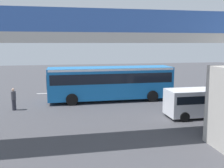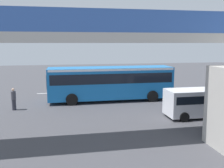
{
  "view_description": "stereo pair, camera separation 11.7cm",
  "coord_description": "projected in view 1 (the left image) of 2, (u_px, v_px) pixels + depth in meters",
  "views": [
    {
      "loc": [
        4.13,
        24.02,
        5.37
      ],
      "look_at": [
        -0.3,
        1.35,
        1.6
      ],
      "focal_mm": 40.36,
      "sensor_mm": 36.0,
      "label": 1
    },
    {
      "loc": [
        4.01,
        24.04,
        5.37
      ],
      "look_at": [
        -0.3,
        1.35,
        1.6
      ],
      "focal_mm": 40.36,
      "sensor_mm": 36.0,
      "label": 2
    }
  ],
  "objects": [
    {
      "name": "lane_dash_leftmost",
      "position": [
        152.0,
        89.0,
        29.42
      ],
      "size": [
        2.0,
        0.2,
        0.01
      ],
      "primitive_type": "cube",
      "color": "silver",
      "rests_on": "ground"
    },
    {
      "name": "parked_van",
      "position": [
        199.0,
        101.0,
        18.41
      ],
      "size": [
        4.8,
        2.17,
        2.05
      ],
      "color": "silver",
      "rests_on": "ground"
    },
    {
      "name": "traffic_sign",
      "position": [
        50.0,
        76.0,
        26.46
      ],
      "size": [
        0.08,
        0.6,
        2.8
      ],
      "color": "slate",
      "rests_on": "ground"
    },
    {
      "name": "bicycle_blue",
      "position": [
        205.0,
        95.0,
        24.5
      ],
      "size": [
        1.77,
        0.44,
        0.96
      ],
      "color": "black",
      "rests_on": "ground"
    },
    {
      "name": "lane_dash_left",
      "position": [
        118.0,
        91.0,
        28.66
      ],
      "size": [
        2.0,
        0.2,
        0.01
      ],
      "primitive_type": "cube",
      "color": "silver",
      "rests_on": "ground"
    },
    {
      "name": "bicycle_black",
      "position": [
        207.0,
        102.0,
        21.47
      ],
      "size": [
        1.77,
        0.44,
        0.96
      ],
      "color": "black",
      "rests_on": "ground"
    },
    {
      "name": "bicycle_red",
      "position": [
        200.0,
        100.0,
        22.35
      ],
      "size": [
        1.77,
        0.44,
        0.96
      ],
      "color": "black",
      "rests_on": "ground"
    },
    {
      "name": "city_bus",
      "position": [
        111.0,
        81.0,
        23.54
      ],
      "size": [
        11.54,
        2.85,
        3.15
      ],
      "color": "#196BB7",
      "rests_on": "ground"
    },
    {
      "name": "lane_dash_right",
      "position": [
        46.0,
        93.0,
        27.15
      ],
      "size": [
        2.0,
        0.2,
        0.01
      ],
      "primitive_type": "cube",
      "color": "silver",
      "rests_on": "ground"
    },
    {
      "name": "lane_dash_centre",
      "position": [
        83.0,
        92.0,
        27.9
      ],
      "size": [
        2.0,
        0.2,
        0.01
      ],
      "primitive_type": "cube",
      "color": "silver",
      "rests_on": "ground"
    },
    {
      "name": "pedestrian_overpass",
      "position": [
        140.0,
        46.0,
        13.65
      ],
      "size": [
        29.69,
        2.6,
        6.97
      ],
      "color": "#B2ADA5",
      "rests_on": "ground"
    },
    {
      "name": "pedestrian",
      "position": [
        14.0,
        99.0,
        20.25
      ],
      "size": [
        0.38,
        0.38,
        1.79
      ],
      "color": "#2D2D38",
      "rests_on": "ground"
    },
    {
      "name": "ground",
      "position": [
        106.0,
        98.0,
        24.91
      ],
      "size": [
        80.0,
        80.0,
        0.0
      ],
      "primitive_type": "plane",
      "color": "#424247"
    }
  ]
}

